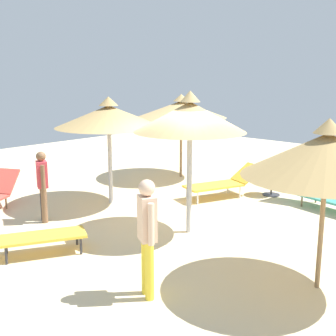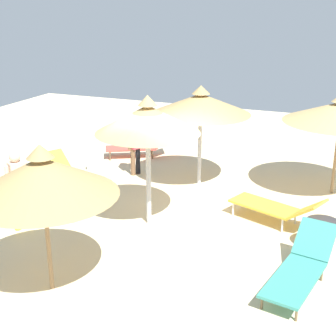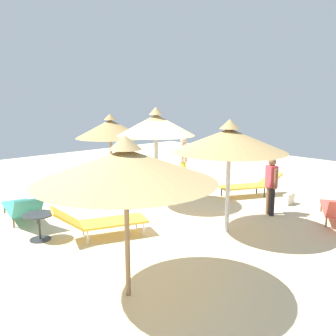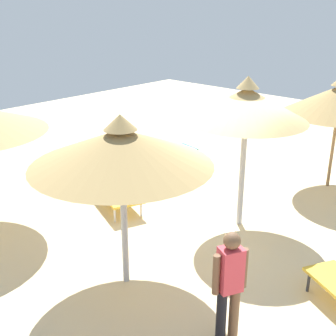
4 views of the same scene
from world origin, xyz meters
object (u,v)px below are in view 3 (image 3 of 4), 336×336
object	(u,v)px
parasol_umbrella_front	(156,125)
handbag	(289,199)
parasol_umbrella_center	(126,166)
lounge_chair_near_right	(336,209)
lounge_chair_edge	(22,208)
person_standing_back	(271,183)
side_table_round	(39,222)
parasol_umbrella_back	(229,140)
lounge_chair_far_left	(251,184)
lounge_chair_near_left	(99,221)
parasol_umbrella_far_right	(110,129)
person_standing_center	(183,157)

from	to	relation	value
parasol_umbrella_front	handbag	world-z (taller)	parasol_umbrella_front
parasol_umbrella_center	handbag	world-z (taller)	parasol_umbrella_center
parasol_umbrella_front	lounge_chair_near_right	xyz separation A→B (m)	(-2.23, 4.29, -1.98)
lounge_chair_near_right	lounge_chair_edge	xyz separation A→B (m)	(5.68, -5.56, -0.02)
parasol_umbrella_center	parasol_umbrella_front	distance (m)	4.99
parasol_umbrella_center	person_standing_back	xyz separation A→B (m)	(-5.30, -0.66, -1.24)
parasol_umbrella_center	side_table_round	distance (m)	3.64
parasol_umbrella_center	person_standing_back	world-z (taller)	parasol_umbrella_center
parasol_umbrella_back	lounge_chair_edge	size ratio (longest dim) A/B	1.18
lounge_chair_near_right	handbag	world-z (taller)	lounge_chair_near_right
parasol_umbrella_center	lounge_chair_edge	distance (m)	5.02
lounge_chair_far_left	side_table_round	bearing A→B (deg)	-9.55
person_standing_back	lounge_chair_near_right	bearing A→B (deg)	110.18
parasol_umbrella_front	parasol_umbrella_back	bearing A→B (deg)	85.16
lounge_chair_edge	side_table_round	world-z (taller)	lounge_chair_edge
parasol_umbrella_center	handbag	bearing A→B (deg)	-173.09
parasol_umbrella_back	person_standing_back	distance (m)	2.30
lounge_chair_near_left	person_standing_back	world-z (taller)	person_standing_back
parasol_umbrella_far_right	parasol_umbrella_front	world-z (taller)	parasol_umbrella_front
parasol_umbrella_back	person_standing_center	size ratio (longest dim) A/B	1.51
lounge_chair_near_left	person_standing_center	xyz separation A→B (m)	(-5.07, -2.32, 0.61)
lounge_chair_near_right	side_table_round	xyz separation A→B (m)	(5.89, -4.08, 0.03)
lounge_chair_near_left	person_standing_center	distance (m)	5.61
handbag	side_table_round	xyz separation A→B (m)	(6.59, -2.42, 0.24)
lounge_chair_near_right	lounge_chair_edge	bearing A→B (deg)	-44.42
lounge_chair_near_left	lounge_chair_edge	distance (m)	2.44
lounge_chair_near_right	lounge_chair_near_left	size ratio (longest dim) A/B	0.96
parasol_umbrella_center	lounge_chair_far_left	xyz separation A→B (m)	(-6.54, -2.11, -1.74)
parasol_umbrella_far_right	lounge_chair_near_left	xyz separation A→B (m)	(3.11, 4.01, -1.65)
parasol_umbrella_back	handbag	xyz separation A→B (m)	(-3.17, -0.14, -2.01)
parasol_umbrella_front	person_standing_center	distance (m)	3.08
parasol_umbrella_far_right	parasol_umbrella_front	bearing A→B (deg)	80.78
side_table_round	parasol_umbrella_center	bearing A→B (deg)	90.49
lounge_chair_near_right	side_table_round	size ratio (longest dim) A/B	3.17
parasol_umbrella_front	parasol_umbrella_far_right	bearing A→B (deg)	-99.22
parasol_umbrella_front	lounge_chair_edge	distance (m)	4.18
side_table_round	lounge_chair_far_left	bearing A→B (deg)	170.45
lounge_chair_far_left	person_standing_center	world-z (taller)	person_standing_center
lounge_chair_edge	person_standing_center	bearing A→B (deg)	-179.78
person_standing_back	lounge_chair_near_left	bearing A→B (deg)	-22.04
lounge_chair_edge	side_table_round	xyz separation A→B (m)	(0.21, 1.48, 0.05)
lounge_chair_edge	side_table_round	size ratio (longest dim) A/B	3.39
parasol_umbrella_far_right	person_standing_back	size ratio (longest dim) A/B	1.65
lounge_chair_far_left	lounge_chair_edge	size ratio (longest dim) A/B	0.92
parasol_umbrella_back	parasol_umbrella_front	bearing A→B (deg)	-94.84
lounge_chair_edge	side_table_round	bearing A→B (deg)	81.96
person_standing_center	lounge_chair_far_left	bearing A→B (deg)	99.98
person_standing_back	handbag	distance (m)	1.46
person_standing_back	side_table_round	size ratio (longest dim) A/B	2.35
parasol_umbrella_far_right	parasol_umbrella_front	xyz separation A→B (m)	(0.48, 2.99, 0.31)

